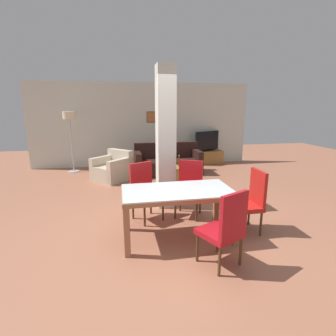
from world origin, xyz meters
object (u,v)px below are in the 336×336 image
at_px(dining_chair_head_right, 250,199).
at_px(dining_chair_far_left, 145,190).
at_px(floor_lamp, 70,121).
at_px(sofa, 168,163).
at_px(coffee_table, 176,174).
at_px(bottle, 179,162).
at_px(tv_screen, 207,141).
at_px(dining_table, 177,200).
at_px(armchair, 113,170).
at_px(dining_chair_far_right, 189,187).
at_px(tv_stand, 207,157).
at_px(dining_chair_near_right, 225,227).

distance_m(dining_chair_head_right, dining_chair_far_left, 1.76).
bearing_deg(floor_lamp, sofa, -14.08).
distance_m(coffee_table, bottle, 0.35).
bearing_deg(floor_lamp, bottle, -27.13).
bearing_deg(tv_screen, dining_table, 43.76).
bearing_deg(bottle, coffee_table, -131.69).
xyz_separation_m(sofa, armchair, (-1.59, -0.41, -0.02)).
distance_m(dining_chair_head_right, coffee_table, 3.03).
relative_size(tv_screen, floor_lamp, 0.52).
relative_size(coffee_table, floor_lamp, 0.40).
height_order(dining_chair_far_right, dining_chair_far_left, same).
bearing_deg(tv_stand, armchair, -155.55).
bearing_deg(tv_screen, dining_chair_far_right, 44.33).
distance_m(dining_chair_near_right, bottle, 3.94).
bearing_deg(coffee_table, floor_lamp, 150.01).
relative_size(dining_chair_near_right, armchair, 0.84).
distance_m(coffee_table, tv_stand, 2.47).
bearing_deg(dining_chair_far_left, bottle, -143.46).
xyz_separation_m(armchair, coffee_table, (1.64, -0.52, -0.07)).
height_order(dining_chair_far_left, armchair, dining_chair_far_left).
distance_m(armchair, bottle, 1.81).
distance_m(dining_chair_near_right, tv_stand, 6.02).
bearing_deg(dining_chair_head_right, dining_chair_near_right, 137.55).
bearing_deg(sofa, bottle, 101.09).
height_order(bottle, tv_stand, bottle).
bearing_deg(dining_chair_far_left, sofa, -134.55).
bearing_deg(dining_table, sofa, 81.49).
bearing_deg(tv_screen, dining_chair_near_right, 50.48).
height_order(bottle, tv_screen, tv_screen).
bearing_deg(tv_stand, dining_chair_far_right, -113.01).
bearing_deg(dining_table, coffee_table, 78.00).
bearing_deg(dining_chair_far_left, dining_chair_head_right, 126.23).
bearing_deg(dining_table, dining_chair_far_right, 63.62).
bearing_deg(tv_stand, dining_chair_near_right, -106.86).
relative_size(sofa, tv_screen, 2.06).
bearing_deg(dining_chair_far_left, armchair, -104.24).
distance_m(tv_screen, floor_lamp, 4.42).
relative_size(dining_chair_near_right, bottle, 3.58).
xyz_separation_m(dining_table, dining_chair_near_right, (0.40, -0.84, -0.07)).
distance_m(dining_chair_far_right, bottle, 2.30).
bearing_deg(dining_chair_near_right, armchair, 82.37).
height_order(dining_table, tv_stand, dining_table).
relative_size(dining_chair_head_right, dining_chair_far_right, 1.00).
height_order(dining_table, sofa, sofa).
distance_m(armchair, coffee_table, 1.72).
relative_size(dining_chair_far_right, bottle, 3.58).
relative_size(dining_chair_head_right, bottle, 3.58).
distance_m(dining_chair_far_right, dining_chair_near_right, 1.65).
relative_size(armchair, tv_screen, 1.27).
height_order(dining_chair_near_right, bottle, dining_chair_near_right).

